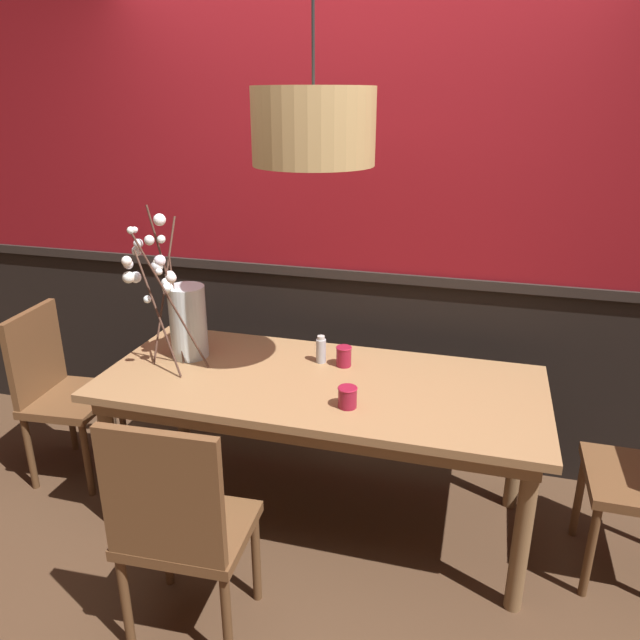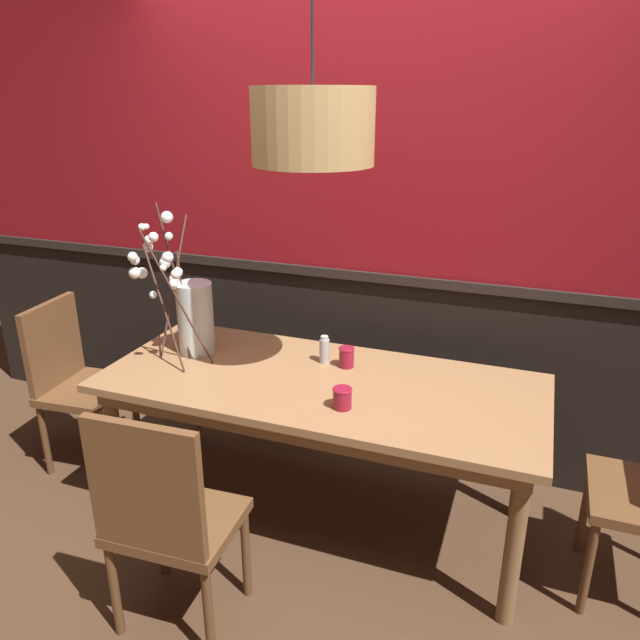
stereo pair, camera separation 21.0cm
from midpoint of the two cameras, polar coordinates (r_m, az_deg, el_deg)
name	(u,v)px [view 1 (the left image)]	position (r m, az deg, el deg)	size (l,w,h in m)	color
ground_plane	(320,515)	(3.16, -2.00, -17.99)	(24.00, 24.00, 0.00)	#4C3321
back_wall	(356,227)	(3.22, 1.56, 8.76)	(5.35, 0.14, 2.63)	black
dining_table	(320,396)	(2.79, -2.17, -7.19)	(2.00, 0.86, 0.75)	#997047
chair_near_side_left	(179,523)	(2.34, -15.88, -18.05)	(0.47, 0.41, 0.97)	brown
chair_far_side_left	(303,346)	(3.70, -3.27, -2.52)	(0.47, 0.42, 0.93)	brown
chair_head_west_end	(58,385)	(3.54, -25.14, -5.64)	(0.42, 0.47, 0.93)	brown
vase_with_blossoms	(184,318)	(3.01, -14.73, 0.19)	(0.43, 0.52, 0.75)	silver
candle_holder_nearer_center	(344,356)	(2.87, 0.18, -3.48)	(0.08, 0.08, 0.10)	maroon
candle_holder_nearer_edge	(347,397)	(2.51, 0.21, -7.34)	(0.08, 0.08, 0.09)	maroon
condiment_bottle	(321,350)	(2.90, -1.98, -2.87)	(0.05, 0.05, 0.14)	#ADADB2
pendant_lamp	(313,127)	(2.44, -3.20, 17.77)	(0.48, 0.48, 0.93)	tan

